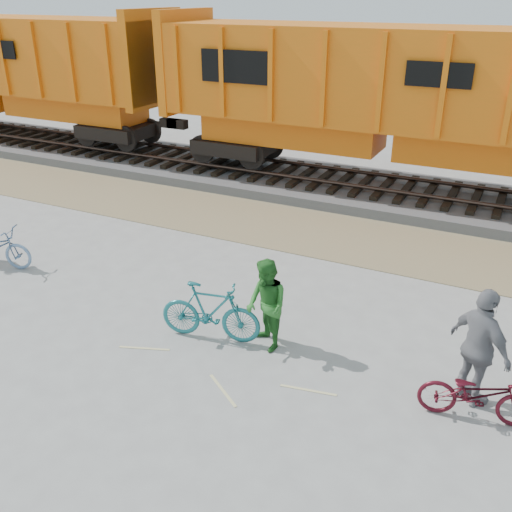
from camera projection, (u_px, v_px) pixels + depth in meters
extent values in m
plane|color=#9E9E99|center=(217.00, 340.00, 10.22)|extent=(120.00, 120.00, 0.00)
cube|color=#8A7856|center=(323.00, 233.00, 14.68)|extent=(120.00, 3.00, 0.02)
cube|color=slate|center=(363.00, 190.00, 17.46)|extent=(120.00, 4.00, 0.30)
cube|color=black|center=(184.00, 158.00, 20.00)|extent=(0.22, 2.60, 0.12)
cube|color=black|center=(364.00, 183.00, 17.38)|extent=(0.22, 2.60, 0.12)
cylinder|color=#382821|center=(357.00, 186.00, 16.74)|extent=(120.00, 0.12, 0.12)
cylinder|color=#382821|center=(371.00, 173.00, 17.91)|extent=(120.00, 0.12, 0.12)
cube|color=black|center=(19.00, 121.00, 22.91)|extent=(11.20, 2.20, 0.80)
cube|color=#CE630E|center=(15.00, 99.00, 22.56)|extent=(11.76, 1.65, 0.90)
cube|color=#CE630E|center=(7.00, 53.00, 21.82)|extent=(14.00, 3.00, 2.60)
cube|color=#D6640D|center=(154.00, 59.00, 19.01)|extent=(0.30, 3.06, 3.10)
cube|color=black|center=(387.00, 167.00, 16.87)|extent=(11.20, 2.20, 0.80)
cube|color=#CE630E|center=(390.00, 139.00, 16.51)|extent=(11.76, 1.65, 0.90)
cube|color=#CE630E|center=(396.00, 76.00, 15.77)|extent=(14.00, 3.00, 2.60)
cube|color=#D6640D|center=(187.00, 60.00, 18.49)|extent=(0.30, 3.06, 3.10)
cube|color=black|center=(235.00, 67.00, 16.10)|extent=(2.20, 0.04, 0.90)
imported|color=#1D6C71|center=(210.00, 312.00, 10.05)|extent=(1.89, 0.88, 1.10)
imported|color=#480D17|center=(478.00, 394.00, 8.16)|extent=(1.72, 0.87, 0.87)
imported|color=#297027|center=(266.00, 305.00, 9.69)|extent=(1.02, 0.99, 1.65)
imported|color=slate|center=(480.00, 348.00, 8.31)|extent=(1.16, 1.06, 1.90)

